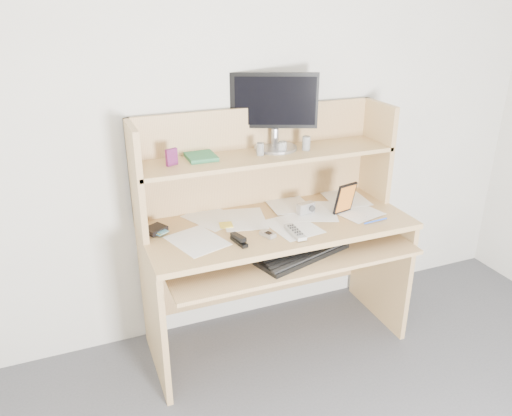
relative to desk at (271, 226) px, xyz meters
name	(u,v)px	position (x,y,z in m)	size (l,w,h in m)	color
back_wall	(255,115)	(0.00, 0.24, 0.56)	(3.60, 0.04, 2.50)	silver
desk	(271,226)	(0.00, 0.00, 0.00)	(1.40, 0.70, 1.30)	tan
paper_clutter	(278,222)	(0.00, -0.08, 0.06)	(1.32, 0.54, 0.01)	white
keyboard	(302,253)	(0.04, -0.29, -0.03)	(0.53, 0.32, 0.03)	black
tv_remote	(295,232)	(0.02, -0.25, 0.07)	(0.05, 0.17, 0.02)	#AFAFA9
flip_phone	(268,233)	(-0.11, -0.21, 0.07)	(0.04, 0.08, 0.02)	#ACABAE
stapler	(239,239)	(-0.27, -0.23, 0.08)	(0.03, 0.12, 0.04)	black
wallet	(155,229)	(-0.62, 0.03, 0.07)	(0.10, 0.08, 0.03)	black
sticky_note_pad	(226,225)	(-0.27, -0.02, 0.06)	(0.07, 0.07, 0.01)	yellow
digital_camera	(306,208)	(0.18, -0.04, 0.09)	(0.10, 0.04, 0.06)	#AAA9AC
game_case	(345,198)	(0.38, -0.12, 0.15)	(0.12, 0.01, 0.17)	black
blue_pen	(376,221)	(0.47, -0.27, 0.07)	(0.01, 0.01, 0.15)	blue
card_box	(172,157)	(-0.50, 0.07, 0.43)	(0.06, 0.02, 0.08)	#A92D16
shelf_book	(200,156)	(-0.34, 0.14, 0.40)	(0.14, 0.20, 0.02)	#327F42
chip_stack_a	(283,147)	(0.09, 0.06, 0.42)	(0.04, 0.04, 0.06)	black
chip_stack_b	(260,149)	(-0.04, 0.06, 0.42)	(0.04, 0.04, 0.07)	silver
chip_stack_c	(281,148)	(0.08, 0.07, 0.41)	(0.04, 0.04, 0.05)	black
chip_stack_d	(306,143)	(0.22, 0.05, 0.42)	(0.04, 0.04, 0.08)	white
monitor	(274,109)	(0.08, 0.16, 0.60)	(0.44, 0.25, 0.40)	#A8A8AD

